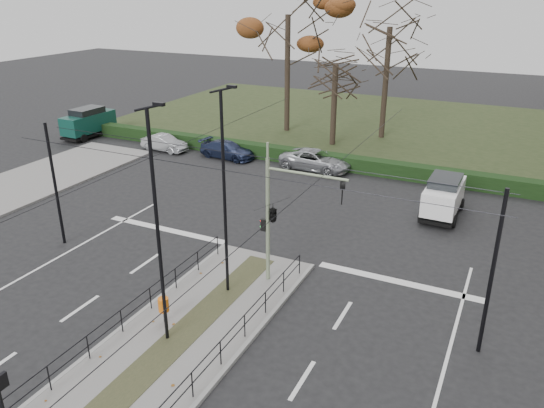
{
  "coord_description": "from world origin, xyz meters",
  "views": [
    {
      "loc": [
        9.67,
        -14.57,
        11.66
      ],
      "look_at": [
        -0.46,
        6.48,
        2.02
      ],
      "focal_mm": 35.0,
      "sensor_mm": 36.0,
      "label": 1
    }
  ],
  "objects": [
    {
      "name": "park",
      "position": [
        -6.0,
        32.0,
        0.05
      ],
      "size": [
        38.0,
        26.0,
        0.1
      ],
      "primitive_type": "cube",
      "color": "#243018",
      "rests_on": "ground"
    },
    {
      "name": "litter_bin",
      "position": [
        -1.05,
        -1.44,
        0.86
      ],
      "size": [
        0.39,
        0.39,
        1.0
      ],
      "color": "black",
      "rests_on": "median_island"
    },
    {
      "name": "ground",
      "position": [
        0.0,
        0.0,
        0.0
      ],
      "size": [
        140.0,
        140.0,
        0.0
      ],
      "primitive_type": "plane",
      "color": "black",
      "rests_on": "ground"
    },
    {
      "name": "rust_tree",
      "position": [
        -8.59,
        26.31,
        9.53
      ],
      "size": [
        8.79,
        8.79,
        12.42
      ],
      "color": "black",
      "rests_on": "park"
    },
    {
      "name": "white_van",
      "position": [
        6.49,
        13.45,
        1.17
      ],
      "size": [
        1.95,
        4.1,
        2.23
      ],
      "color": "white",
      "rests_on": "ground"
    },
    {
      "name": "streetlamp_median_far",
      "position": [
        -0.04,
        1.48,
        4.38
      ],
      "size": [
        0.7,
        0.14,
        8.34
      ],
      "color": "black",
      "rests_on": "median_island"
    },
    {
      "name": "bare_tree_near",
      "position": [
        -3.57,
        23.93,
        5.75
      ],
      "size": [
        6.23,
        6.23,
        8.11
      ],
      "color": "black",
      "rests_on": "park"
    },
    {
      "name": "hedge",
      "position": [
        -6.0,
        18.6,
        0.5
      ],
      "size": [
        38.0,
        1.0,
        1.0
      ],
      "primitive_type": "cube",
      "color": "black",
      "rests_on": "ground"
    },
    {
      "name": "parked_car_third",
      "position": [
        -9.37,
        17.47,
        0.61
      ],
      "size": [
        4.38,
        2.13,
        1.23
      ],
      "primitive_type": "imported",
      "rotation": [
        0.0,
        0.0,
        1.47
      ],
      "color": "#1C2543",
      "rests_on": "ground"
    },
    {
      "name": "median_railing",
      "position": [
        0.0,
        -2.6,
        0.98
      ],
      "size": [
        4.14,
        13.24,
        0.92
      ],
      "color": "black",
      "rests_on": "median_island"
    },
    {
      "name": "bare_tree_center",
      "position": [
        -0.64,
        27.67,
        8.12
      ],
      "size": [
        6.8,
        6.8,
        11.51
      ],
      "color": "black",
      "rests_on": "park"
    },
    {
      "name": "traffic_light",
      "position": [
        1.33,
        3.03,
        3.26
      ],
      "size": [
        3.64,
        2.07,
        5.36
      ],
      "color": "gray",
      "rests_on": "median_island"
    },
    {
      "name": "catenary",
      "position": [
        0.0,
        1.62,
        3.42
      ],
      "size": [
        20.0,
        34.0,
        6.0
      ],
      "color": "black",
      "rests_on": "ground"
    },
    {
      "name": "streetlamp_median_near",
      "position": [
        -0.36,
        -2.22,
        4.41
      ],
      "size": [
        0.7,
        0.14,
        8.4
      ],
      "color": "black",
      "rests_on": "median_island"
    },
    {
      "name": "parked_car_fourth",
      "position": [
        -2.59,
        17.76,
        0.68
      ],
      "size": [
        5.05,
        2.63,
        1.36
      ],
      "primitive_type": "imported",
      "rotation": [
        0.0,
        0.0,
        1.49
      ],
      "color": "#9FA2A6",
      "rests_on": "ground"
    },
    {
      "name": "median_island",
      "position": [
        0.0,
        -2.5,
        0.07
      ],
      "size": [
        4.4,
        15.0,
        0.14
      ],
      "primitive_type": "cube",
      "color": "slate",
      "rests_on": "ground"
    },
    {
      "name": "parked_car_second",
      "position": [
        -14.58,
        16.95,
        0.61
      ],
      "size": [
        3.74,
        1.49,
        1.21
      ],
      "primitive_type": "imported",
      "rotation": [
        0.0,
        0.0,
        1.51
      ],
      "color": "#9FA2A6",
      "rests_on": "ground"
    },
    {
      "name": "green_van",
      "position": [
        -22.64,
        17.6,
        1.26
      ],
      "size": [
        2.05,
        4.81,
        2.42
      ],
      "color": "#0C382F",
      "rests_on": "ground"
    }
  ]
}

